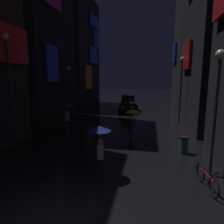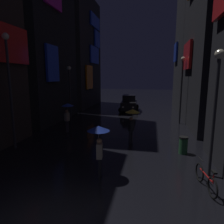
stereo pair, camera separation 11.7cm
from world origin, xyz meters
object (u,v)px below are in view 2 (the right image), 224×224
at_px(streetlamp_right_near, 216,99).
at_px(pedestrian_midstreet_left_blue, 99,137).
at_px(car_distant, 129,103).
at_px(streetlamp_right_far, 182,83).
at_px(pedestrian_far_right_yellow, 132,117).
at_px(streetlamp_left_far, 70,86).
at_px(pedestrian_near_crossing_blue, 67,110).
at_px(streetlamp_left_near, 9,80).
at_px(trash_bin, 183,145).
at_px(bicycle_parked_at_storefront, 206,179).

bearing_deg(streetlamp_right_near, pedestrian_midstreet_left_blue, -167.84).
bearing_deg(car_distant, streetlamp_right_far, -47.72).
xyz_separation_m(pedestrian_far_right_yellow, streetlamp_left_far, (-6.45, 5.91, 1.49)).
bearing_deg(pedestrian_far_right_yellow, streetlamp_left_far, 137.52).
relative_size(pedestrian_far_right_yellow, pedestrian_near_crossing_blue, 1.00).
distance_m(pedestrian_midstreet_left_blue, streetlamp_left_near, 6.39).
bearing_deg(trash_bin, streetlamp_right_far, 84.40).
distance_m(bicycle_parked_at_storefront, streetlamp_left_far, 14.43).
relative_size(streetlamp_right_near, trash_bin, 5.43).
bearing_deg(streetlamp_left_far, pedestrian_far_right_yellow, -42.48).
xyz_separation_m(pedestrian_midstreet_left_blue, streetlamp_right_near, (4.43, 0.96, 1.53)).
relative_size(bicycle_parked_at_storefront, streetlamp_right_far, 0.32).
xyz_separation_m(pedestrian_near_crossing_blue, car_distant, (3.40, 9.86, -0.74)).
bearing_deg(streetlamp_left_near, pedestrian_near_crossing_blue, 67.70).
distance_m(pedestrian_far_right_yellow, streetlamp_right_near, 5.15).
xyz_separation_m(bicycle_parked_at_storefront, streetlamp_left_near, (-9.60, 2.36, 3.48)).
distance_m(car_distant, streetlamp_left_near, 14.86).
bearing_deg(streetlamp_right_near, car_distant, 108.56).
bearing_deg(pedestrian_far_right_yellow, bicycle_parked_at_storefront, -55.03).
bearing_deg(car_distant, pedestrian_far_right_yellow, -82.71).
bearing_deg(pedestrian_far_right_yellow, pedestrian_midstreet_left_blue, -101.49).
relative_size(streetlamp_right_far, trash_bin, 6.08).
bearing_deg(pedestrian_near_crossing_blue, pedestrian_far_right_yellow, -19.11).
bearing_deg(streetlamp_right_far, streetlamp_left_near, -140.76).
distance_m(pedestrian_far_right_yellow, bicycle_parked_at_storefront, 5.64).
height_order(streetlamp_left_far, trash_bin, streetlamp_left_far).
relative_size(streetlamp_right_far, streetlamp_left_far, 1.13).
xyz_separation_m(streetlamp_left_far, trash_bin, (9.30, -7.02, -2.69)).
distance_m(car_distant, streetlamp_right_near, 15.95).
distance_m(streetlamp_left_near, trash_bin, 9.95).
height_order(car_distant, trash_bin, car_distant).
bearing_deg(pedestrian_far_right_yellow, streetlamp_left_near, -161.67).
height_order(car_distant, streetlamp_left_far, streetlamp_left_far).
relative_size(pedestrian_near_crossing_blue, streetlamp_left_far, 0.42).
height_order(bicycle_parked_at_storefront, streetlamp_left_near, streetlamp_left_near).
xyz_separation_m(car_distant, trash_bin, (4.32, -12.66, -0.46)).
relative_size(car_distant, trash_bin, 4.55).
height_order(car_distant, streetlamp_left_near, streetlamp_left_near).
distance_m(pedestrian_far_right_yellow, car_distant, 11.67).
bearing_deg(streetlamp_right_far, pedestrian_far_right_yellow, -120.46).
xyz_separation_m(streetlamp_left_near, streetlamp_right_far, (10.00, 8.17, -0.34)).
bearing_deg(bicycle_parked_at_storefront, pedestrian_midstreet_left_blue, 178.10).
bearing_deg(pedestrian_midstreet_left_blue, trash_bin, 41.14).
height_order(pedestrian_midstreet_left_blue, bicycle_parked_at_storefront, pedestrian_midstreet_left_blue).
height_order(streetlamp_left_near, streetlamp_right_far, streetlamp_left_near).
distance_m(bicycle_parked_at_storefront, car_distant, 16.72).
height_order(streetlamp_left_near, trash_bin, streetlamp_left_near).
height_order(pedestrian_midstreet_left_blue, streetlamp_left_far, streetlamp_left_far).
xyz_separation_m(pedestrian_near_crossing_blue, bicycle_parked_at_storefront, (8.03, -6.19, -1.28)).
xyz_separation_m(pedestrian_far_right_yellow, car_distant, (-1.48, 11.55, -0.74)).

